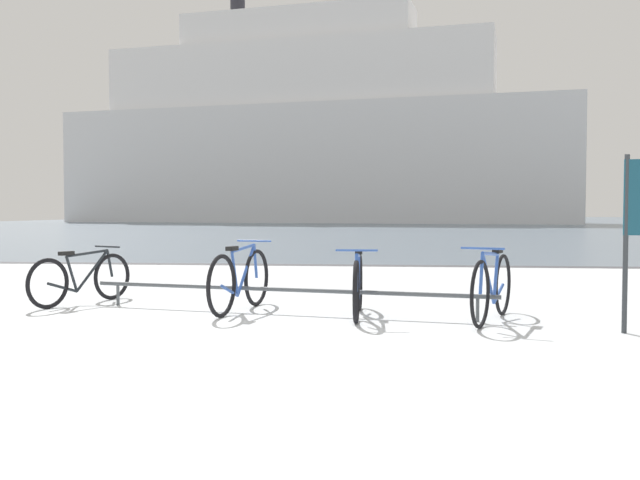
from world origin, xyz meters
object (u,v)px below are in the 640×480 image
at_px(bicycle_0, 82,278).
at_px(ferry_ship, 306,135).
at_px(bicycle_3, 492,287).
at_px(bicycle_2, 358,285).
at_px(bicycle_1, 240,280).

height_order(bicycle_0, ferry_ship, ferry_ship).
height_order(bicycle_3, ferry_ship, ferry_ship).
relative_size(bicycle_0, bicycle_2, 0.93).
height_order(bicycle_0, bicycle_3, bicycle_3).
distance_m(bicycle_2, ferry_ship, 61.13).
xyz_separation_m(bicycle_1, ferry_ship, (-6.49, 59.81, 8.10)).
bearing_deg(bicycle_2, bicycle_3, -8.18).
bearing_deg(bicycle_2, ferry_ship, 97.52).
relative_size(bicycle_1, bicycle_3, 1.04).
distance_m(bicycle_1, bicycle_3, 2.96).
bearing_deg(bicycle_1, bicycle_0, 168.54).
distance_m(bicycle_2, bicycle_3, 1.50).
bearing_deg(bicycle_0, bicycle_1, -11.46).
xyz_separation_m(bicycle_0, bicycle_1, (2.20, -0.45, 0.05)).
relative_size(bicycle_0, bicycle_1, 0.90).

